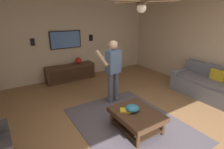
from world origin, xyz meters
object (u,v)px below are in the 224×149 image
object	(u,v)px
coffee_table	(137,117)
person_standing	(113,68)
media_console	(71,72)
tv	(66,40)
wall_speaker_right	(33,42)
remote_white	(134,107)
vase_round	(78,60)
couch	(208,86)
bowl	(132,108)
wall_speaker_left	(91,38)
book	(126,110)
ceiling_fan	(141,3)

from	to	relation	value
coffee_table	person_standing	distance (m)	1.46
coffee_table	media_console	distance (m)	3.47
tv	wall_speaker_right	distance (m)	1.06
remote_white	person_standing	bearing A→B (deg)	104.78
tv	vase_round	world-z (taller)	tv
coffee_table	tv	distance (m)	3.87
coffee_table	tv	size ratio (longest dim) A/B	0.93
couch	media_console	bearing A→B (deg)	-48.86
coffee_table	remote_white	size ratio (longest dim) A/B	6.67
couch	bowl	world-z (taller)	couch
coffee_table	vase_round	xyz separation A→B (m)	(3.52, -0.22, 0.36)
remote_white	vase_round	bearing A→B (deg)	111.74
coffee_table	bowl	world-z (taller)	bowl
wall_speaker_left	coffee_table	bearing A→B (deg)	167.05
person_standing	book	world-z (taller)	person_standing
person_standing	couch	bearing A→B (deg)	-123.73
media_console	book	distance (m)	3.32
person_standing	ceiling_fan	world-z (taller)	ceiling_fan
book	media_console	bearing A→B (deg)	125.69
person_standing	wall_speaker_left	bearing A→B (deg)	-21.26
book	wall_speaker_left	bearing A→B (deg)	110.52
remote_white	book	world-z (taller)	book
book	vase_round	world-z (taller)	vase_round
media_console	ceiling_fan	size ratio (longest dim) A/B	1.51
tv	media_console	bearing A→B (deg)	0.00
ceiling_fan	bowl	bearing A→B (deg)	97.20
couch	wall_speaker_left	xyz separation A→B (m)	(3.63, 1.85, 1.08)
person_standing	bowl	size ratio (longest dim) A/B	5.97
coffee_table	media_console	bearing A→B (deg)	2.00
book	wall_speaker_right	xyz separation A→B (m)	(3.58, 1.02, 0.99)
tv	wall_speaker_left	bearing A→B (deg)	90.77
media_console	book	xyz separation A→B (m)	(-3.32, 0.05, 0.14)
wall_speaker_right	book	bearing A→B (deg)	-164.10
wall_speaker_left	bowl	bearing A→B (deg)	166.04
tv	couch	bearing A→B (deg)	38.03
coffee_table	vase_round	distance (m)	3.54
wall_speaker_right	ceiling_fan	world-z (taller)	ceiling_fan
couch	coffee_table	bearing A→B (deg)	3.04
bowl	remote_white	bearing A→B (deg)	-53.35
media_console	book	world-z (taller)	media_console
wall_speaker_left	ceiling_fan	size ratio (longest dim) A/B	0.20
media_console	bowl	bearing A→B (deg)	1.23
person_standing	book	distance (m)	1.33
remote_white	wall_speaker_left	distance (m)	3.76
book	wall_speaker_left	world-z (taller)	wall_speaker_left
coffee_table	ceiling_fan	world-z (taller)	ceiling_fan
coffee_table	vase_round	world-z (taller)	vase_round
media_console	wall_speaker_right	size ratio (longest dim) A/B	7.73
vase_round	wall_speaker_left	bearing A→B (deg)	-72.18
person_standing	vase_round	xyz separation A→B (m)	(2.23, 0.04, -0.27)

